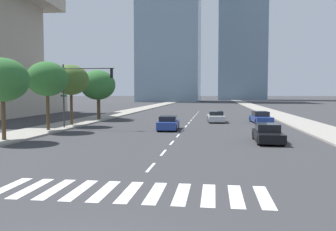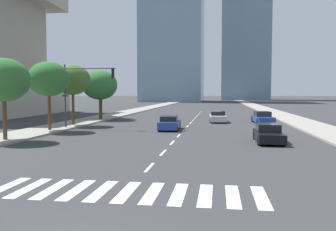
% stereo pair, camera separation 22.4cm
% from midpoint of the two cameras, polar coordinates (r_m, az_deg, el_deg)
% --- Properties ---
extents(sidewalk_east, '(4.00, 260.00, 0.15)m').
position_cam_midpoint_polar(sidewalk_east, '(37.53, 22.82, -1.69)').
color(sidewalk_east, gray).
rests_on(sidewalk_east, ground).
extents(sidewalk_west, '(4.00, 260.00, 0.15)m').
position_cam_midpoint_polar(sidewalk_west, '(39.46, -14.94, -1.27)').
color(sidewalk_west, gray).
rests_on(sidewalk_west, ground).
extents(crosswalk_near, '(9.45, 2.65, 0.01)m').
position_cam_midpoint_polar(crosswalk_near, '(12.38, -6.22, -12.25)').
color(crosswalk_near, silver).
rests_on(crosswalk_near, ground).
extents(lane_divider_center, '(0.14, 50.00, 0.01)m').
position_cam_midpoint_polar(lane_divider_center, '(39.79, 3.85, -1.22)').
color(lane_divider_center, silver).
rests_on(lane_divider_center, ground).
extents(sedan_black_0, '(1.78, 4.45, 1.27)m').
position_cam_midpoint_polar(sedan_black_0, '(25.14, 16.30, -2.90)').
color(sedan_black_0, black).
rests_on(sedan_black_0, ground).
extents(sedan_blue_1, '(1.88, 4.33, 1.28)m').
position_cam_midpoint_polar(sedan_blue_1, '(32.26, 0.45, -1.30)').
color(sedan_blue_1, navy).
rests_on(sedan_blue_1, ground).
extents(sedan_blue_2, '(2.24, 4.78, 1.31)m').
position_cam_midpoint_polar(sedan_blue_2, '(41.08, 15.34, -0.36)').
color(sedan_blue_2, navy).
rests_on(sedan_blue_2, ground).
extents(sedan_silver_3, '(2.09, 4.72, 1.27)m').
position_cam_midpoint_polar(sedan_silver_3, '(41.35, 8.27, -0.25)').
color(sedan_silver_3, '#B7BABF').
rests_on(sedan_silver_3, ground).
extents(traffic_signal_far, '(5.25, 0.28, 5.94)m').
position_cam_midpoint_polar(traffic_signal_far, '(33.83, -13.41, 5.05)').
color(traffic_signal_far, '#333335').
rests_on(traffic_signal_far, sidewalk_west).
extents(street_tree_nearest, '(3.58, 3.58, 5.69)m').
position_cam_midpoint_polar(street_tree_nearest, '(26.86, -25.04, 5.27)').
color(street_tree_nearest, '#4C3823').
rests_on(street_tree_nearest, sidewalk_west).
extents(street_tree_second, '(3.57, 3.57, 6.01)m').
position_cam_midpoint_polar(street_tree_second, '(32.54, -18.71, 5.65)').
color(street_tree_second, '#4C3823').
rests_on(street_tree_second, sidewalk_west).
extents(street_tree_third, '(3.62, 3.62, 6.14)m').
position_cam_midpoint_polar(street_tree_third, '(37.18, -15.14, 5.61)').
color(street_tree_third, '#4C3823').
rests_on(street_tree_third, sidewalk_west).
extents(street_tree_fourth, '(4.39, 4.39, 6.14)m').
position_cam_midpoint_polar(street_tree_fourth, '(44.90, -10.93, 4.91)').
color(street_tree_fourth, '#4C3823').
rests_on(street_tree_fourth, sidewalk_west).
extents(street_tree_fifth, '(3.32, 3.32, 5.37)m').
position_cam_midpoint_polar(street_tree_fifth, '(45.30, -10.75, 4.49)').
color(street_tree_fifth, '#4C3823').
rests_on(street_tree_fifth, sidewalk_west).
extents(office_tower_left_skyline, '(24.03, 28.03, 83.09)m').
position_cam_midpoint_polar(office_tower_left_skyline, '(148.59, 0.94, 16.82)').
color(office_tower_left_skyline, '#7A93A8').
rests_on(office_tower_left_skyline, ground).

